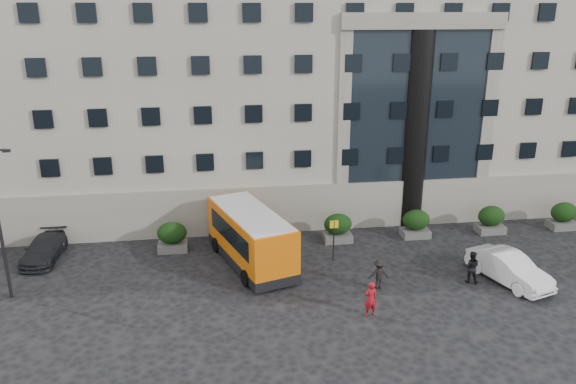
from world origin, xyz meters
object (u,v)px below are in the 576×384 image
(hedge_d, at_px, (416,223))
(minibus, at_px, (251,236))
(parked_car_c, at_px, (44,249))
(hedge_e, at_px, (491,219))
(white_taxi, at_px, (509,268))
(hedge_f, at_px, (563,215))
(bus_stop_sign, at_px, (334,233))
(pedestrian_b, at_px, (471,267))
(red_truck, at_px, (60,202))
(pedestrian_a, at_px, (370,299))
(hedge_a, at_px, (172,236))
(pedestrian_c, at_px, (379,274))
(hedge_c, at_px, (338,228))
(hedge_b, at_px, (257,232))

(hedge_d, xyz_separation_m, minibus, (-10.95, -2.51, 0.83))
(hedge_d, relative_size, parked_car_c, 0.41)
(hedge_e, xyz_separation_m, white_taxi, (-2.42, -6.80, -0.11))
(hedge_f, height_order, bus_stop_sign, bus_stop_sign)
(hedge_e, height_order, pedestrian_b, hedge_e)
(minibus, bearing_deg, red_truck, 127.46)
(parked_car_c, xyz_separation_m, pedestrian_a, (17.42, -8.95, 0.25))
(hedge_a, distance_m, hedge_d, 15.60)
(parked_car_c, height_order, pedestrian_a, pedestrian_a)
(minibus, relative_size, pedestrian_a, 4.49)
(pedestrian_a, bearing_deg, hedge_e, -148.93)
(pedestrian_c, bearing_deg, hedge_c, -80.71)
(hedge_b, distance_m, pedestrian_b, 12.90)
(white_taxi, bearing_deg, pedestrian_b, 154.74)
(hedge_d, bearing_deg, red_truck, 165.04)
(hedge_c, relative_size, hedge_d, 1.00)
(pedestrian_c, bearing_deg, white_taxi, -179.59)
(hedge_c, xyz_separation_m, minibus, (-5.75, -2.51, 0.83))
(parked_car_c, xyz_separation_m, white_taxi, (25.88, -6.59, 0.16))
(white_taxi, distance_m, pedestrian_a, 8.78)
(hedge_d, distance_m, minibus, 11.27)
(hedge_a, xyz_separation_m, white_taxi, (18.38, -6.80, -0.11))
(hedge_c, bearing_deg, hedge_a, 180.00)
(hedge_e, xyz_separation_m, minibus, (-16.15, -2.51, 0.83))
(white_taxi, height_order, pedestrian_b, pedestrian_b)
(hedge_f, distance_m, pedestrian_a, 18.50)
(hedge_a, xyz_separation_m, minibus, (4.65, -2.51, 0.83))
(pedestrian_a, bearing_deg, hedge_b, -71.72)
(hedge_a, distance_m, bus_stop_sign, 9.94)
(bus_stop_sign, bearing_deg, hedge_b, 146.93)
(bus_stop_sign, xyz_separation_m, pedestrian_b, (6.81, -3.75, -0.82))
(hedge_a, distance_m, pedestrian_a, 13.50)
(white_taxi, xyz_separation_m, pedestrian_b, (-2.07, 0.25, 0.09))
(hedge_a, xyz_separation_m, bus_stop_sign, (9.50, -2.80, 0.80))
(hedge_d, bearing_deg, minibus, -167.09)
(bus_stop_sign, distance_m, red_truck, 19.76)
(hedge_b, bearing_deg, pedestrian_c, -47.57)
(hedge_b, bearing_deg, pedestrian_b, -30.51)
(hedge_e, xyz_separation_m, red_truck, (-28.83, 6.31, 0.45))
(hedge_d, xyz_separation_m, hedge_e, (5.20, 0.00, 0.00))
(hedge_e, relative_size, pedestrian_c, 1.11)
(white_taxi, bearing_deg, hedge_d, 93.96)
(hedge_d, height_order, pedestrian_b, hedge_d)
(white_taxi, distance_m, pedestrian_b, 2.09)
(hedge_e, bearing_deg, hedge_a, 180.00)
(white_taxi, bearing_deg, red_truck, 135.32)
(parked_car_c, xyz_separation_m, pedestrian_c, (18.65, -6.30, 0.17))
(hedge_d, bearing_deg, hedge_f, 0.00)
(hedge_d, relative_size, white_taxi, 0.37)
(hedge_c, relative_size, white_taxi, 0.37)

